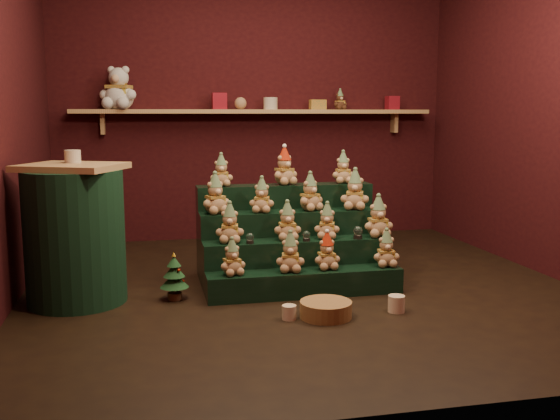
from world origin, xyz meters
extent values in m
plane|color=black|center=(0.00, 0.00, 0.00)|extent=(4.00, 4.00, 0.00)
cube|color=black|center=(0.00, 2.05, 1.40)|extent=(4.00, 0.10, 2.80)
cube|color=black|center=(0.00, -2.05, 1.40)|extent=(4.00, 0.10, 2.80)
cube|color=black|center=(2.05, 0.00, 1.40)|extent=(0.10, 4.00, 2.80)
cube|color=tan|center=(0.00, 1.87, 1.30)|extent=(3.60, 0.26, 0.04)
cube|color=tan|center=(-1.50, 1.94, 1.18)|extent=(0.04, 0.12, 0.20)
cube|color=tan|center=(1.50, 1.94, 1.18)|extent=(0.04, 0.12, 0.20)
cube|color=black|center=(-0.03, -0.20, 0.09)|extent=(1.40, 0.22, 0.18)
cube|color=black|center=(-0.03, 0.02, 0.18)|extent=(1.40, 0.22, 0.36)
cube|color=black|center=(-0.03, 0.24, 0.27)|extent=(1.40, 0.22, 0.54)
cube|color=black|center=(-0.03, 0.46, 0.36)|extent=(1.40, 0.22, 0.72)
cylinder|color=black|center=(-0.40, -0.04, 0.37)|extent=(0.05, 0.05, 0.02)
sphere|color=silver|center=(-0.40, -0.04, 0.41)|extent=(0.06, 0.06, 0.06)
cylinder|color=black|center=(0.02, -0.04, 0.37)|extent=(0.05, 0.05, 0.02)
sphere|color=silver|center=(0.02, -0.04, 0.41)|extent=(0.06, 0.06, 0.06)
cylinder|color=black|center=(0.42, -0.04, 0.37)|extent=(0.07, 0.07, 0.03)
sphere|color=silver|center=(0.42, -0.04, 0.42)|extent=(0.07, 0.07, 0.07)
cube|color=tan|center=(-1.59, -0.02, 0.93)|extent=(0.78, 0.73, 0.04)
cylinder|color=#10311C|center=(-1.59, -0.02, 0.45)|extent=(0.66, 0.66, 0.91)
cylinder|color=beige|center=(-1.59, 0.08, 0.99)|extent=(0.11, 0.11, 0.09)
cylinder|color=#4E2E1B|center=(-0.94, -0.11, 0.02)|extent=(0.10, 0.10, 0.05)
cone|color=#153B1E|center=(-0.94, -0.11, 0.14)|extent=(0.20, 0.20, 0.10)
cone|color=#153B1E|center=(-0.94, -0.11, 0.21)|extent=(0.15, 0.15, 0.09)
cone|color=#153B1E|center=(-0.94, -0.11, 0.27)|extent=(0.10, 0.10, 0.07)
cone|color=gold|center=(-0.94, -0.11, 0.32)|extent=(0.03, 0.03, 0.03)
cylinder|color=beige|center=(-0.26, -0.69, 0.05)|extent=(0.09, 0.09, 0.09)
cylinder|color=beige|center=(0.46, -0.69, 0.05)|extent=(0.11, 0.11, 0.11)
cylinder|color=#996A3D|center=(-0.02, -0.70, 0.05)|extent=(0.39, 0.39, 0.10)
cube|color=maroon|center=(-0.38, 1.85, 1.40)|extent=(0.14, 0.14, 0.16)
cylinder|color=beige|center=(0.14, 1.85, 1.38)|extent=(0.14, 0.14, 0.12)
cube|color=maroon|center=(1.43, 1.85, 1.39)|extent=(0.12, 0.12, 0.14)
sphere|color=tan|center=(-0.17, 1.85, 1.38)|extent=(0.12, 0.12, 0.12)
cube|color=orange|center=(0.63, 1.85, 1.37)|extent=(0.16, 0.10, 0.10)
camera|label=1|loc=(-1.11, -4.36, 1.28)|focal=40.00mm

